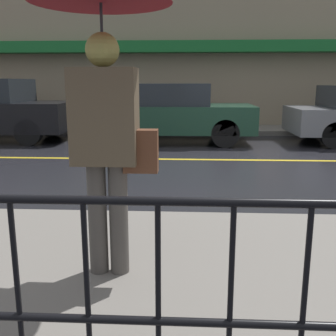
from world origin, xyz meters
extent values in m
plane|color=black|center=(0.00, 0.00, 0.00)|extent=(80.00, 80.00, 0.00)
cube|color=slate|center=(0.00, -5.10, 0.07)|extent=(28.00, 2.89, 0.14)
cube|color=slate|center=(0.00, 4.52, 0.07)|extent=(28.00, 1.73, 0.14)
cube|color=gold|center=(0.00, 0.00, 0.00)|extent=(25.20, 0.12, 0.01)
cube|color=gray|center=(0.00, 5.53, 3.40)|extent=(28.00, 0.30, 6.80)
cube|color=#196B2D|center=(0.00, 5.10, 2.60)|extent=(16.80, 0.55, 0.35)
cylinder|color=black|center=(-1.76, -6.30, 0.61)|extent=(0.02, 0.02, 0.94)
cylinder|color=black|center=(-1.46, -6.30, 0.61)|extent=(0.02, 0.02, 0.94)
cylinder|color=black|center=(-1.17, -6.30, 0.61)|extent=(0.02, 0.02, 0.94)
cylinder|color=black|center=(-0.88, -6.30, 0.61)|extent=(0.02, 0.02, 0.94)
cylinder|color=black|center=(-0.59, -6.30, 0.61)|extent=(0.02, 0.02, 0.94)
cylinder|color=#4C4742|center=(-1.71, -5.05, 0.55)|extent=(0.14, 0.14, 0.83)
cylinder|color=#4C4742|center=(-1.56, -5.05, 0.55)|extent=(0.14, 0.14, 0.83)
cube|color=brown|center=(-1.63, -5.05, 1.29)|extent=(0.45, 0.27, 0.66)
sphere|color=#A69D4C|center=(-1.63, -5.05, 1.74)|extent=(0.23, 0.23, 0.23)
cylinder|color=#262628|center=(-1.63, -5.05, 1.66)|extent=(0.02, 0.02, 0.74)
cube|color=brown|center=(-1.39, -5.05, 1.06)|extent=(0.24, 0.12, 0.30)
cylinder|color=black|center=(-4.95, 3.18, 0.32)|extent=(0.65, 0.22, 0.65)
cylinder|color=black|center=(-4.95, 1.55, 0.32)|extent=(0.65, 0.22, 0.65)
cube|color=#193828|center=(-1.44, 2.36, 0.62)|extent=(4.00, 1.91, 0.67)
cube|color=#1E2328|center=(-1.60, 2.36, 1.22)|extent=(2.08, 1.76, 0.53)
cylinder|color=black|center=(-0.20, 3.21, 0.33)|extent=(0.67, 0.22, 0.67)
cylinder|color=black|center=(-0.20, 1.52, 0.33)|extent=(0.67, 0.22, 0.67)
cylinder|color=black|center=(-2.68, 3.21, 0.33)|extent=(0.67, 0.22, 0.67)
cylinder|color=black|center=(-2.68, 1.52, 0.33)|extent=(0.67, 0.22, 0.67)
cylinder|color=black|center=(2.32, 3.21, 0.31)|extent=(0.62, 0.22, 0.62)
cylinder|color=black|center=(2.32, 1.52, 0.31)|extent=(0.62, 0.22, 0.62)
camera|label=1|loc=(-1.05, -7.74, 1.53)|focal=42.00mm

